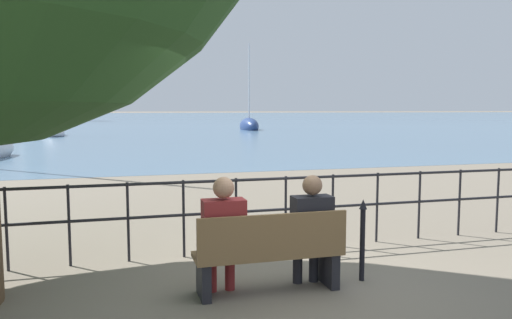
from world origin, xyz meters
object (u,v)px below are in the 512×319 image
closed_umbrella (363,235)px  seated_person_left (223,231)px  seated_person_right (311,225)px  sailboat_3 (249,126)px  sailboat_2 (53,132)px  park_bench (270,255)px  harbor_lighthouse (30,68)px

closed_umbrella → seated_person_left: bearing=-179.3°
seated_person_right → sailboat_3: size_ratio=0.14×
closed_umbrella → sailboat_3: 43.76m
closed_umbrella → sailboat_2: size_ratio=0.14×
seated_person_left → closed_umbrella: size_ratio=1.34×
seated_person_right → park_bench: bearing=-171.7°
harbor_lighthouse → seated_person_left: bearing=-80.5°
seated_person_right → sailboat_3: bearing=76.0°
sailboat_2 → sailboat_3: size_ratio=0.80×
sailboat_3 → seated_person_left: bearing=-101.2°
seated_person_left → harbor_lighthouse: harbor_lighthouse is taller
park_bench → seated_person_left: bearing=171.8°
seated_person_left → closed_umbrella: bearing=0.7°
seated_person_left → harbor_lighthouse: bearing=99.5°
seated_person_left → seated_person_right: size_ratio=1.01×
sailboat_2 → seated_person_left: bearing=-88.7°
closed_umbrella → sailboat_2: sailboat_2 is taller
closed_umbrella → sailboat_2: bearing=101.7°
seated_person_right → closed_umbrella: bearing=1.6°
seated_person_right → harbor_lighthouse: size_ratio=0.06×
sailboat_3 → harbor_lighthouse: (-27.75, 53.53, 9.19)m
seated_person_left → seated_person_right: (1.00, 0.00, -0.01)m
closed_umbrella → sailboat_2: 36.51m
seated_person_left → sailboat_3: sailboat_3 is taller
harbor_lighthouse → park_bench: bearing=-80.2°
closed_umbrella → sailboat_2: (-7.38, 35.76, -0.27)m
park_bench → seated_person_right: 0.57m
sailboat_3 → closed_umbrella: bearing=-99.1°
seated_person_left → closed_umbrella: 1.66m
park_bench → seated_person_left: seated_person_left is taller
seated_person_left → sailboat_2: (-5.73, 35.77, -0.44)m
park_bench → seated_person_right: size_ratio=1.29×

